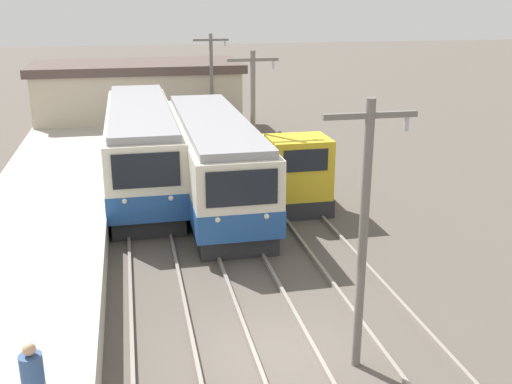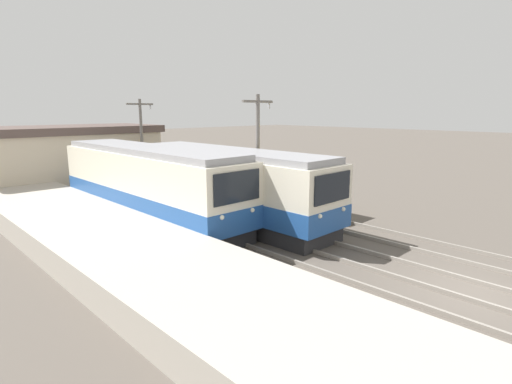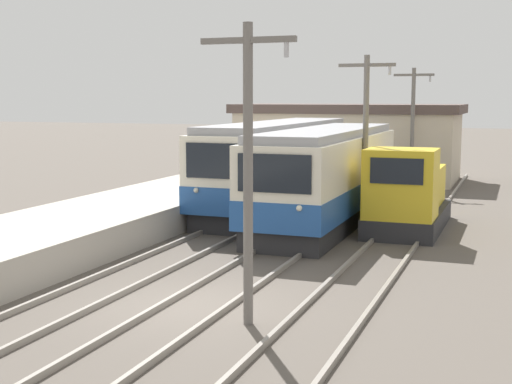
# 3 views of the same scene
# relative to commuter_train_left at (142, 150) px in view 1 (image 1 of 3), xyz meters

# --- Properties ---
(ground_plane) EXTENTS (200.00, 200.00, 0.00)m
(ground_plane) POSITION_rel_commuter_train_left_xyz_m (2.60, -14.05, -1.70)
(ground_plane) COLOR #564F47
(track_left) EXTENTS (1.54, 60.00, 0.14)m
(track_left) POSITION_rel_commuter_train_left_xyz_m (0.00, -14.05, -1.63)
(track_left) COLOR gray
(track_left) RESTS_ON ground
(track_center) EXTENTS (1.54, 60.00, 0.14)m
(track_center) POSITION_rel_commuter_train_left_xyz_m (2.80, -14.05, -1.63)
(track_center) COLOR gray
(track_center) RESTS_ON ground
(track_right) EXTENTS (1.54, 60.00, 0.14)m
(track_right) POSITION_rel_commuter_train_left_xyz_m (5.80, -14.05, -1.63)
(track_right) COLOR gray
(track_right) RESTS_ON ground
(commuter_train_left) EXTENTS (2.84, 13.19, 3.66)m
(commuter_train_left) POSITION_rel_commuter_train_left_xyz_m (0.00, 0.00, 0.00)
(commuter_train_left) COLOR #28282B
(commuter_train_left) RESTS_ON ground
(commuter_train_center) EXTENTS (2.84, 12.29, 3.54)m
(commuter_train_center) POSITION_rel_commuter_train_left_xyz_m (2.80, -2.75, -0.05)
(commuter_train_center) COLOR #28282B
(commuter_train_center) RESTS_ON ground
(shunting_locomotive) EXTENTS (2.40, 6.00, 3.00)m
(shunting_locomotive) POSITION_rel_commuter_train_left_xyz_m (5.80, -2.96, -0.50)
(shunting_locomotive) COLOR #28282B
(shunting_locomotive) RESTS_ON ground
(catenary_mast_near) EXTENTS (2.00, 0.20, 6.14)m
(catenary_mast_near) POSITION_rel_commuter_train_left_xyz_m (4.31, -14.85, 1.68)
(catenary_mast_near) COLOR slate
(catenary_mast_near) RESTS_ON ground
(catenary_mast_mid) EXTENTS (2.00, 0.20, 6.14)m
(catenary_mast_mid) POSITION_rel_commuter_train_left_xyz_m (4.31, -3.27, 1.68)
(catenary_mast_mid) COLOR slate
(catenary_mast_mid) RESTS_ON ground
(catenary_mast_far) EXTENTS (2.00, 0.20, 6.14)m
(catenary_mast_far) POSITION_rel_commuter_train_left_xyz_m (4.31, 8.30, 1.68)
(catenary_mast_far) COLOR slate
(catenary_mast_far) RESTS_ON ground
(person_on_platform) EXTENTS (0.38, 0.38, 1.68)m
(person_on_platform) POSITION_rel_commuter_train_left_xyz_m (-2.28, -16.90, 0.21)
(person_on_platform) COLOR #282833
(person_on_platform) RESTS_ON platform_left
(station_building) EXTENTS (12.60, 6.30, 4.30)m
(station_building) POSITION_rel_commuter_train_left_xyz_m (0.21, 11.95, 0.47)
(station_building) COLOR beige
(station_building) RESTS_ON ground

